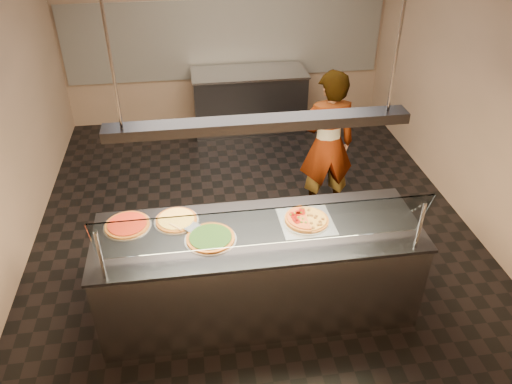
{
  "coord_description": "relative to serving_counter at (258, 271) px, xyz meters",
  "views": [
    {
      "loc": [
        -0.65,
        -4.68,
        3.59
      ],
      "look_at": [
        -0.09,
        -0.86,
        1.02
      ],
      "focal_mm": 35.0,
      "sensor_mm": 36.0,
      "label": 1
    }
  ],
  "objects": [
    {
      "name": "ground",
      "position": [
        0.14,
        1.32,
        -0.48
      ],
      "size": [
        5.0,
        6.0,
        0.02
      ],
      "primitive_type": "cube",
      "color": "black",
      "rests_on": "ground"
    },
    {
      "name": "wall_right",
      "position": [
        2.65,
        1.32,
        1.03
      ],
      "size": [
        0.02,
        6.0,
        3.0
      ],
      "primitive_type": "cube",
      "color": "tan",
      "rests_on": "ground"
    },
    {
      "name": "half_pizza_pepperoni",
      "position": [
        0.34,
        0.08,
        0.5
      ],
      "size": [
        0.21,
        0.39,
        0.05
      ],
      "color": "brown",
      "rests_on": "perforated_tray"
    },
    {
      "name": "serving_counter",
      "position": [
        0.0,
        0.0,
        0.0
      ],
      "size": [
        2.84,
        0.94,
        0.93
      ],
      "color": "#B7B7BC",
      "rests_on": "ground"
    },
    {
      "name": "perforated_tray",
      "position": [
        0.44,
        0.08,
        0.47
      ],
      "size": [
        0.47,
        0.47,
        0.01
      ],
      "color": "silver",
      "rests_on": "serving_counter"
    },
    {
      "name": "prep_table",
      "position": [
        0.44,
        3.87,
        0.0
      ],
      "size": [
        1.75,
        0.74,
        0.93
      ],
      "color": "#333337",
      "rests_on": "ground"
    },
    {
      "name": "wall_back",
      "position": [
        0.14,
        4.33,
        1.03
      ],
      "size": [
        5.0,
        0.02,
        3.0
      ],
      "primitive_type": "cube",
      "color": "tan",
      "rests_on": "ground"
    },
    {
      "name": "pizza_spinach",
      "position": [
        -0.42,
        -0.05,
        0.48
      ],
      "size": [
        0.44,
        0.44,
        0.03
      ],
      "color": "silver",
      "rests_on": "serving_counter"
    },
    {
      "name": "sneeze_guard",
      "position": [
        0.0,
        -0.34,
        0.76
      ],
      "size": [
        2.6,
        0.18,
        0.54
      ],
      "color": "#B7B7BC",
      "rests_on": "serving_counter"
    },
    {
      "name": "half_pizza_sausage",
      "position": [
        0.53,
        0.07,
        0.49
      ],
      "size": [
        0.2,
        0.39,
        0.04
      ],
      "color": "brown",
      "rests_on": "perforated_tray"
    },
    {
      "name": "wall_front",
      "position": [
        0.14,
        -1.69,
        1.03
      ],
      "size": [
        5.0,
        0.02,
        3.0
      ],
      "primitive_type": "cube",
      "color": "tan",
      "rests_on": "ground"
    },
    {
      "name": "lamp_rod_left",
      "position": [
        -1.0,
        0.0,
        2.03
      ],
      "size": [
        0.02,
        0.02,
        1.01
      ],
      "primitive_type": "cylinder",
      "color": "#B7B7BC",
      "rests_on": "ceiling"
    },
    {
      "name": "tile_band",
      "position": [
        0.14,
        4.3,
        0.83
      ],
      "size": [
        4.9,
        0.02,
        1.2
      ],
      "primitive_type": "cube",
      "color": "silver",
      "rests_on": "wall_back"
    },
    {
      "name": "lamp_rod_right",
      "position": [
        1.0,
        0.0,
        2.03
      ],
      "size": [
        0.02,
        0.02,
        1.01
      ],
      "primitive_type": "cylinder",
      "color": "#B7B7BC",
      "rests_on": "ceiling"
    },
    {
      "name": "pizza_cheese",
      "position": [
        -0.7,
        0.25,
        0.48
      ],
      "size": [
        0.39,
        0.39,
        0.03
      ],
      "color": "silver",
      "rests_on": "serving_counter"
    },
    {
      "name": "pizza_spatula",
      "position": [
        -0.65,
        0.12,
        0.49
      ],
      "size": [
        0.28,
        0.17,
        0.02
      ],
      "color": "#B7B7BC",
      "rests_on": "pizza_spinach"
    },
    {
      "name": "pizza_tomato",
      "position": [
        -1.12,
        0.24,
        0.48
      ],
      "size": [
        0.42,
        0.42,
        0.03
      ],
      "color": "silver",
      "rests_on": "serving_counter"
    },
    {
      "name": "heat_lamp_housing",
      "position": [
        0.0,
        0.0,
        1.48
      ],
      "size": [
        2.3,
        0.18,
        0.08
      ],
      "primitive_type": "cube",
      "color": "#333337",
      "rests_on": "ceiling"
    },
    {
      "name": "worker",
      "position": [
        1.02,
        1.52,
        0.42
      ],
      "size": [
        0.66,
        0.44,
        1.77
      ],
      "primitive_type": "imported",
      "rotation": [
        0.0,
        0.0,
        3.16
      ],
      "color": "#373240",
      "rests_on": "ground"
    }
  ]
}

